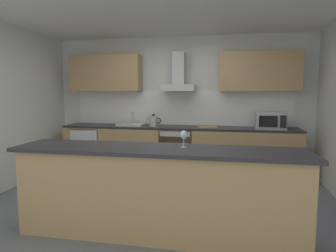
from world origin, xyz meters
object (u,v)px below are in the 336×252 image
chopping_board (207,127)px  range_hood (179,79)px  refrigerator (90,148)px  kettle (153,121)px  sink (132,124)px  microwave (270,120)px  wine_glass (184,136)px  oven (177,150)px

chopping_board → range_hood: bearing=164.5°
refrigerator → kettle: (1.31, -0.03, 0.58)m
sink → range_hood: range_hood is taller
microwave → sink: bearing=179.1°
kettle → wine_glass: bearing=-68.9°
sink → kettle: size_ratio=1.73×
oven → range_hood: range_hood is taller
oven → sink: (-0.90, 0.01, 0.47)m
range_hood → wine_glass: (0.45, -2.49, -0.70)m
refrigerator → range_hood: (1.76, 0.13, 1.36)m
oven → refrigerator: (-1.76, -0.00, -0.03)m
refrigerator → sink: bearing=0.9°
refrigerator → sink: size_ratio=1.70×
oven → sink: 1.01m
range_hood → chopping_board: size_ratio=2.12×
wine_glass → chopping_board: wine_glass is taller
oven → chopping_board: size_ratio=2.35×
range_hood → wine_glass: 2.62m
microwave → range_hood: (-1.64, 0.16, 0.74)m
kettle → range_hood: size_ratio=0.40×
refrigerator → range_hood: bearing=4.3°
kettle → chopping_board: bearing=0.6°
oven → chopping_board: (0.55, -0.02, 0.45)m
oven → wine_glass: size_ratio=4.50×
kettle → wine_glass: (0.90, -2.33, 0.08)m
microwave → range_hood: size_ratio=0.69×
oven → refrigerator: size_ratio=0.94×
wine_glass → kettle: bearing=111.1°
refrigerator → chopping_board: bearing=-0.5°
kettle → range_hood: bearing=19.8°
sink → kettle: 0.45m
kettle → chopping_board: 1.01m
oven → wine_glass: wine_glass is taller
sink → wine_glass: 2.73m
oven → chopping_board: bearing=-2.5°
refrigerator → wine_glass: size_ratio=4.78×
microwave → sink: size_ratio=1.00×
microwave → range_hood: bearing=174.5°
refrigerator → microwave: (3.40, -0.03, 0.62)m
refrigerator → chopping_board: chopping_board is taller
refrigerator → microwave: size_ratio=1.70×
chopping_board → sink: bearing=178.6°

